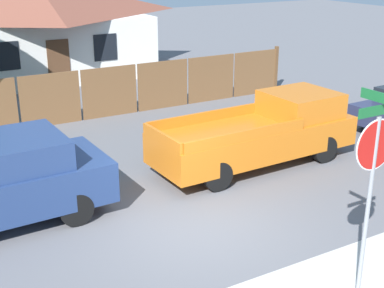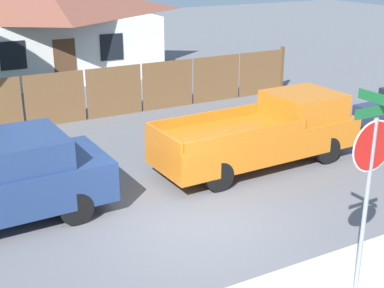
% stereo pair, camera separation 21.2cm
% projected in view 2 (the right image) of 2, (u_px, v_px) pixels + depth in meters
% --- Properties ---
extents(ground_plane, '(80.00, 80.00, 0.00)m').
position_uv_depth(ground_plane, '(200.00, 228.00, 10.88)').
color(ground_plane, slate).
extents(wooden_fence, '(14.22, 0.12, 1.79)m').
position_uv_depth(wooden_fence, '(114.00, 91.00, 18.04)').
color(wooden_fence, brown).
rests_on(wooden_fence, ground).
extents(house, '(9.67, 6.38, 4.24)m').
position_uv_depth(house, '(44.00, 25.00, 23.67)').
color(house, white).
rests_on(house, ground).
extents(orange_pickup, '(5.59, 2.03, 1.77)m').
position_uv_depth(orange_pickup, '(265.00, 133.00, 13.90)').
color(orange_pickup, orange).
rests_on(orange_pickup, ground).
extents(stop_sign, '(0.85, 0.77, 3.40)m').
position_uv_depth(stop_sign, '(371.00, 165.00, 7.95)').
color(stop_sign, gray).
rests_on(stop_sign, ground).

